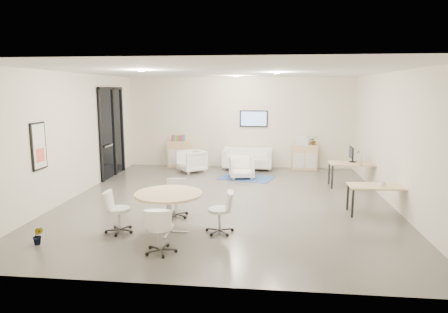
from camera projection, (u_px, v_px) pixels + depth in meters
name	position (u px, v px, depth m)	size (l,w,h in m)	color
room_shell	(227.00, 138.00, 9.84)	(9.60, 10.60, 4.80)	#585550
glass_door	(112.00, 130.00, 12.74)	(0.09, 1.90, 2.85)	black
artwork	(39.00, 146.00, 8.70)	(0.05, 0.54, 1.04)	black
wall_tv	(254.00, 119.00, 14.13)	(0.98, 0.06, 0.58)	black
ceiling_spots	(223.00, 74.00, 10.41)	(3.14, 4.14, 0.03)	#FFEAC6
sideboard_left	(180.00, 154.00, 14.43)	(0.83, 0.43, 0.93)	#D2B77E
sideboard_right	(304.00, 157.00, 13.96)	(0.87, 0.42, 0.87)	#D2B77E
books	(178.00, 138.00, 14.34)	(0.48, 0.14, 0.22)	red
printer	(301.00, 141.00, 13.88)	(0.46, 0.40, 0.31)	white
loveseat	(248.00, 159.00, 14.00)	(1.72, 0.90, 0.63)	white
blue_rug	(247.00, 178.00, 12.65)	(1.62, 1.08, 0.01)	#324C9B
armchair_left	(192.00, 160.00, 13.51)	(0.80, 0.74, 0.82)	white
armchair_right	(242.00, 166.00, 12.55)	(0.73, 0.69, 0.76)	white
desk_rear	(353.00, 165.00, 11.38)	(1.38, 0.74, 0.70)	#D2B77E
desk_front	(378.00, 189.00, 8.85)	(1.30, 0.69, 0.67)	#D2B77E
monitor	(351.00, 154.00, 11.48)	(0.20, 0.50, 0.44)	black
round_table	(169.00, 197.00, 7.71)	(1.31, 1.31, 0.80)	#D2B77E
meeting_chairs	(169.00, 212.00, 7.76)	(2.59, 2.59, 0.82)	white
plant_cabinet	(314.00, 142.00, 13.86)	(0.25, 0.28, 0.22)	#3F7F3F
plant_floor	(38.00, 241.00, 7.20)	(0.18, 0.33, 0.15)	#3F7F3F
cup	(383.00, 183.00, 8.81)	(0.11, 0.09, 0.11)	white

